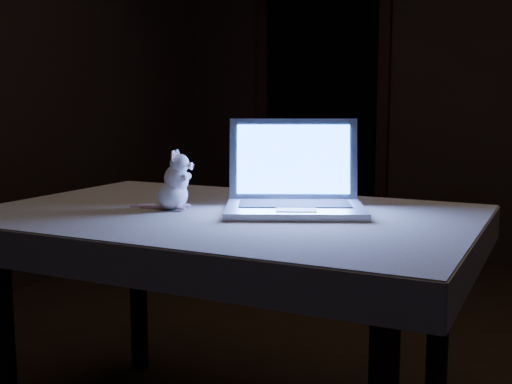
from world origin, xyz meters
The scene contains 6 objects.
back_wall centered at (0.00, 2.50, 1.30)m, with size 4.50×0.04×2.60m, color black.
doorway centered at (-1.10, 2.50, 1.06)m, with size 1.06×0.36×2.13m, color black, non-canonical shape.
table centered at (-0.25, -0.35, 0.38)m, with size 1.41×0.91×0.76m, color black, non-canonical shape.
tablecloth centered at (-0.26, -0.34, 0.71)m, with size 1.52×1.02×0.11m, color beige, non-canonical shape.
laptop centered at (-0.05, -0.27, 0.91)m, with size 0.43×0.37×0.29m, color silver, non-canonical shape.
plush_mouse centered at (-0.42, -0.40, 0.86)m, with size 0.14×0.14×0.19m, color white, non-canonical shape.
Camera 1 is at (0.76, -2.06, 1.11)m, focal length 45.00 mm.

